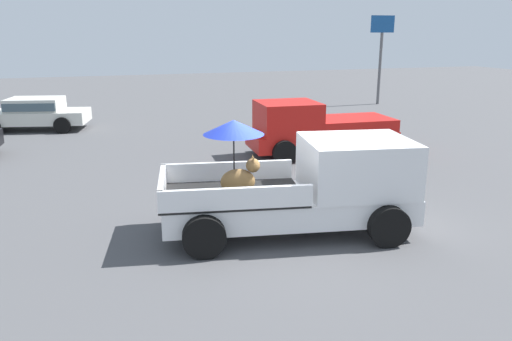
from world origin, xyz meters
The scene contains 5 objects.
ground_plane centered at (0.00, 0.00, 0.00)m, with size 80.00×80.00×0.00m, color #4C4C4F.
pickup_truck_main centered at (0.43, -0.08, 0.97)m, with size 5.30×2.96×2.35m.
pickup_truck_red centered at (3.34, 5.85, 0.87)m, with size 4.91×2.41×1.80m.
parked_sedan_near centered at (-5.90, 13.52, 0.74)m, with size 4.58×2.67×1.33m.
motel_sign centered at (11.82, 15.75, 3.40)m, with size 1.40×0.16×4.81m.
Camera 1 is at (-3.63, -8.84, 3.98)m, focal length 34.88 mm.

